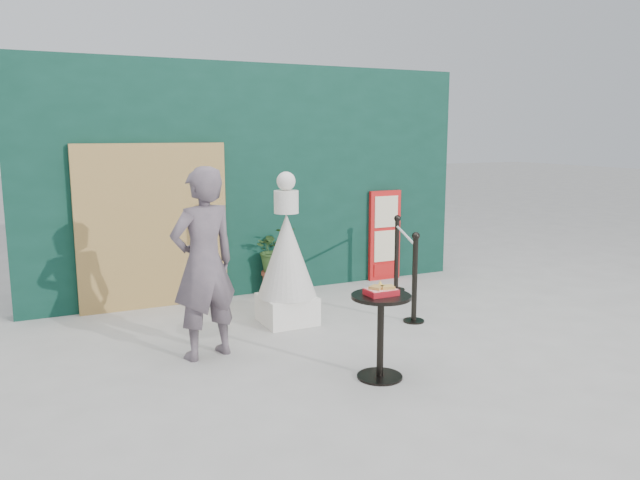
{
  "coord_description": "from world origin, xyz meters",
  "views": [
    {
      "loc": [
        -2.85,
        -4.65,
        2.13
      ],
      "look_at": [
        0.0,
        1.2,
        1.0
      ],
      "focal_mm": 35.0,
      "sensor_mm": 36.0,
      "label": 1
    }
  ],
  "objects": [
    {
      "name": "woman",
      "position": [
        -1.33,
        0.97,
        0.91
      ],
      "size": [
        0.75,
        0.59,
        1.82
      ],
      "primitive_type": "imported",
      "rotation": [
        0.0,
        0.0,
        3.39
      ],
      "color": "#675861",
      "rests_on": "ground"
    },
    {
      "name": "planter",
      "position": [
        0.13,
        2.83,
        0.53
      ],
      "size": [
        0.54,
        0.47,
        0.91
      ],
      "color": "brown",
      "rests_on": "ground"
    },
    {
      "name": "bamboo_fence",
      "position": [
        -1.4,
        2.94,
        1.0
      ],
      "size": [
        1.8,
        0.08,
        2.0
      ],
      "primitive_type": "cube",
      "color": "tan",
      "rests_on": "ground"
    },
    {
      "name": "ground",
      "position": [
        0.0,
        0.0,
        0.0
      ],
      "size": [
        60.0,
        60.0,
        0.0
      ],
      "primitive_type": "plane",
      "color": "#ADAAA5",
      "rests_on": "ground"
    },
    {
      "name": "cafe_table",
      "position": [
        -0.1,
        -0.21,
        0.5
      ],
      "size": [
        0.52,
        0.52,
        0.75
      ],
      "color": "black",
      "rests_on": "ground"
    },
    {
      "name": "menu_board",
      "position": [
        1.9,
        2.95,
        0.65
      ],
      "size": [
        0.5,
        0.07,
        1.3
      ],
      "color": "red",
      "rests_on": "ground"
    },
    {
      "name": "statue",
      "position": [
        -0.2,
        1.63,
        0.7
      ],
      "size": [
        0.67,
        0.67,
        1.71
      ],
      "color": "white",
      "rests_on": "ground"
    },
    {
      "name": "stanchion_barrier",
      "position": [
        1.4,
        1.67,
        0.49
      ],
      "size": [
        0.84,
        1.54,
        1.03
      ],
      "color": "black",
      "rests_on": "ground"
    },
    {
      "name": "food_basket",
      "position": [
        -0.1,
        -0.21,
        0.79
      ],
      "size": [
        0.26,
        0.19,
        0.11
      ],
      "color": "#AD121C",
      "rests_on": "cafe_table"
    },
    {
      "name": "back_wall",
      "position": [
        0.0,
        3.15,
        1.5
      ],
      "size": [
        6.0,
        0.3,
        3.0
      ],
      "primitive_type": "cube",
      "color": "#0A2F23",
      "rests_on": "ground"
    }
  ]
}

